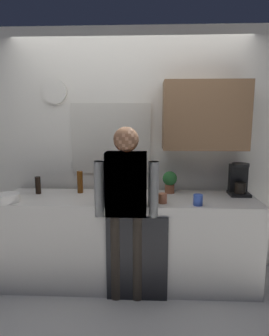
# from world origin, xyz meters

# --- Properties ---
(ground_plane) EXTENTS (8.00, 8.00, 0.00)m
(ground_plane) POSITION_xyz_m (0.00, 0.00, 0.00)
(ground_plane) COLOR silver
(kitchen_counter) EXTENTS (2.52, 0.64, 0.89)m
(kitchen_counter) POSITION_xyz_m (0.00, 0.30, 0.45)
(kitchen_counter) COLOR beige
(kitchen_counter) RESTS_ON ground_plane
(dishwasher_panel) EXTENTS (0.56, 0.02, 0.80)m
(dishwasher_panel) POSITION_xyz_m (0.10, -0.03, 0.40)
(dishwasher_panel) COLOR black
(dishwasher_panel) RESTS_ON ground_plane
(back_wall_assembly) EXTENTS (4.12, 0.42, 2.60)m
(back_wall_assembly) POSITION_xyz_m (0.10, 0.70, 1.36)
(back_wall_assembly) COLOR silver
(back_wall_assembly) RESTS_ON ground_plane
(coffee_maker) EXTENTS (0.20, 0.20, 0.33)m
(coffee_maker) POSITION_xyz_m (1.12, 0.46, 1.04)
(coffee_maker) COLOR black
(coffee_maker) RESTS_ON kitchen_counter
(bottle_amber_beer) EXTENTS (0.06, 0.06, 0.23)m
(bottle_amber_beer) POSITION_xyz_m (-0.52, 0.46, 1.01)
(bottle_amber_beer) COLOR brown
(bottle_amber_beer) RESTS_ON kitchen_counter
(bottle_red_vinegar) EXTENTS (0.06, 0.06, 0.22)m
(bottle_red_vinegar) POSITION_xyz_m (-0.28, 0.44, 1.00)
(bottle_red_vinegar) COLOR maroon
(bottle_red_vinegar) RESTS_ON kitchen_counter
(bottle_dark_sauce) EXTENTS (0.06, 0.06, 0.18)m
(bottle_dark_sauce) POSITION_xyz_m (-0.95, 0.40, 0.98)
(bottle_dark_sauce) COLOR black
(bottle_dark_sauce) RESTS_ON kitchen_counter
(bottle_olive_oil) EXTENTS (0.06, 0.06, 0.25)m
(bottle_olive_oil) POSITION_xyz_m (0.24, 0.09, 1.02)
(bottle_olive_oil) COLOR olive
(bottle_olive_oil) RESTS_ON kitchen_counter
(cup_blue_mug) EXTENTS (0.08, 0.08, 0.10)m
(cup_blue_mug) POSITION_xyz_m (0.64, 0.07, 0.94)
(cup_blue_mug) COLOR #3351B2
(cup_blue_mug) RESTS_ON kitchen_counter
(cup_terracotta_mug) EXTENTS (0.08, 0.08, 0.09)m
(cup_terracotta_mug) POSITION_xyz_m (0.33, 0.12, 0.94)
(cup_terracotta_mug) COLOR #B26647
(cup_terracotta_mug) RESTS_ON kitchen_counter
(mixing_bowl) EXTENTS (0.22, 0.22, 0.08)m
(mixing_bowl) POSITION_xyz_m (-1.12, 0.09, 0.93)
(mixing_bowl) COLOR white
(mixing_bowl) RESTS_ON kitchen_counter
(potted_plant) EXTENTS (0.15, 0.15, 0.23)m
(potted_plant) POSITION_xyz_m (0.42, 0.50, 1.02)
(potted_plant) COLOR #9E5638
(potted_plant) RESTS_ON kitchen_counter
(dish_soap) EXTENTS (0.06, 0.06, 0.18)m
(dish_soap) POSITION_xyz_m (0.27, 0.39, 0.97)
(dish_soap) COLOR blue
(dish_soap) RESTS_ON kitchen_counter
(person_at_sink) EXTENTS (0.57, 0.22, 1.60)m
(person_at_sink) POSITION_xyz_m (0.00, 0.00, 0.95)
(person_at_sink) COLOR #3F4766
(person_at_sink) RESTS_ON ground_plane
(person_guest) EXTENTS (0.57, 0.22, 1.60)m
(person_guest) POSITION_xyz_m (0.00, 0.00, 0.95)
(person_guest) COLOR brown
(person_guest) RESTS_ON ground_plane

